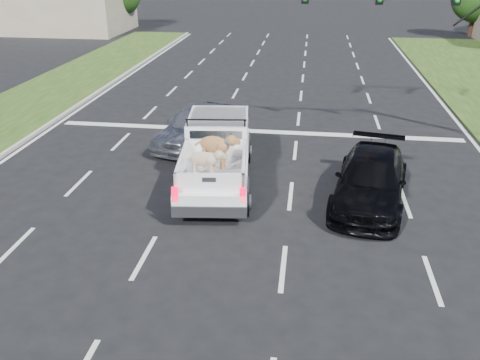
# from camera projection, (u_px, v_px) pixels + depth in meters

# --- Properties ---
(ground) EXTENTS (160.00, 160.00, 0.00)m
(ground) POSITION_uv_depth(u_px,v_px,m) (212.00, 263.00, 12.55)
(ground) COLOR black
(ground) RESTS_ON ground
(road_markings) EXTENTS (17.75, 60.00, 0.01)m
(road_markings) POSITION_uv_depth(u_px,v_px,m) (246.00, 162.00, 18.46)
(road_markings) COLOR silver
(road_markings) RESTS_ON ground
(curb_left) EXTENTS (0.15, 60.00, 0.14)m
(curb_left) POSITION_uv_depth(u_px,v_px,m) (5.00, 153.00, 19.05)
(curb_left) COLOR #A7A399
(curb_left) RESTS_ON ground
(traffic_signal) EXTENTS (9.11, 0.31, 7.00)m
(traffic_signal) POSITION_uv_depth(u_px,v_px,m) (448.00, 17.00, 19.16)
(traffic_signal) COLOR black
(traffic_signal) RESTS_ON ground
(building_left) EXTENTS (10.00, 8.00, 4.40)m
(building_left) POSITION_uv_depth(u_px,v_px,m) (70.00, 7.00, 46.54)
(building_left) COLOR tan
(building_left) RESTS_ON ground
(pickup_truck) EXTENTS (2.70, 5.98, 2.17)m
(pickup_truck) POSITION_uv_depth(u_px,v_px,m) (216.00, 153.00, 16.49)
(pickup_truck) COLOR black
(pickup_truck) RESTS_ON ground
(silver_sedan) EXTENTS (2.99, 4.89, 1.55)m
(silver_sedan) POSITION_uv_depth(u_px,v_px,m) (195.00, 125.00, 19.83)
(silver_sedan) COLOR #B7BABF
(silver_sedan) RESTS_ON ground
(black_coupe) EXTENTS (2.91, 5.28, 1.45)m
(black_coupe) POSITION_uv_depth(u_px,v_px,m) (371.00, 180.00, 15.29)
(black_coupe) COLOR black
(black_coupe) RESTS_ON ground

